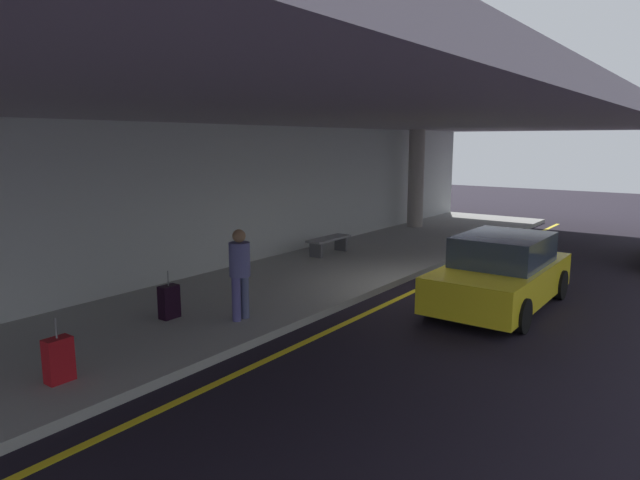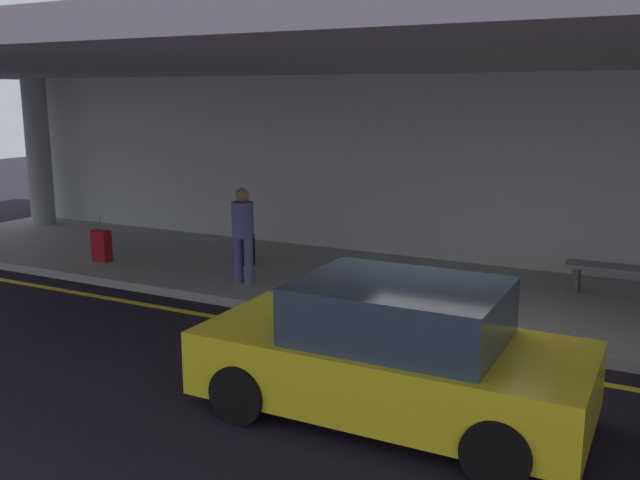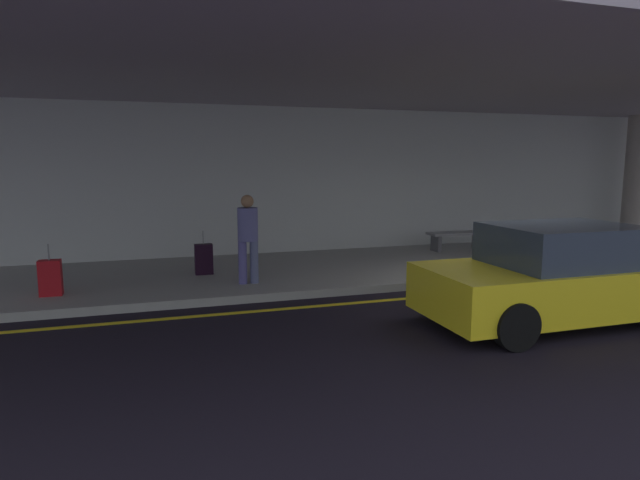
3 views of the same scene
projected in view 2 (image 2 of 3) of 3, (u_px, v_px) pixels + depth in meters
The scene contains 11 objects.
ground_plane at pixel (435, 369), 8.83m from camera, with size 60.00×60.00×0.00m, color black.
sidewalk at pixel (495, 301), 11.52m from camera, with size 26.00×4.20×0.15m, color gray.
lane_stripe_yellow at pixel (447, 357), 9.24m from camera, with size 26.00×0.14×0.01m, color yellow.
support_column_far_left at pixel (38, 152), 17.73m from camera, with size 0.59×0.59×3.65m, color gray.
ceiling_overhang at pixel (500, 56), 10.29m from camera, with size 28.00×13.20×0.30m, color #9A8E9B.
terminal_back_wall at pixel (529, 176), 13.10m from camera, with size 26.00×0.30×3.80m, color #B2B6B6.
car_yellow_taxi at pixel (392, 354), 7.39m from camera, with size 4.10×1.92×1.50m.
traveler_with_luggage at pixel (243, 229), 12.12m from camera, with size 0.38×0.38×1.68m.
suitcase_upright_primary at pixel (244, 249), 13.55m from camera, with size 0.36×0.22×0.90m.
suitcase_upright_secondary at pixel (102, 246), 13.87m from camera, with size 0.36×0.22×0.90m.
bench_metal at pixel (617, 274), 11.52m from camera, with size 1.60×0.50×0.48m.
Camera 2 is at (2.51, -8.06, 3.40)m, focal length 39.33 mm.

